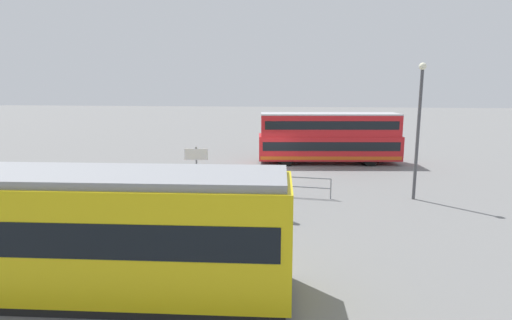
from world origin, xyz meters
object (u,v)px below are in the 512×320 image
(double_decker_bus, at_px, (329,138))
(pedestrian_crossing, at_px, (281,198))
(street_lamp, at_px, (419,121))
(pedestrian_near_railing, at_px, (192,178))
(info_sign, at_px, (196,159))
(tram_yellow, at_px, (40,231))

(double_decker_bus, distance_m, pedestrian_crossing, 13.60)
(pedestrian_crossing, relative_size, street_lamp, 0.24)
(pedestrian_near_railing, distance_m, info_sign, 1.72)
(pedestrian_near_railing, xyz_separation_m, street_lamp, (-11.38, -0.66, 3.00))
(info_sign, xyz_separation_m, street_lamp, (-11.53, 0.90, 2.31))
(tram_yellow, relative_size, pedestrian_crossing, 8.36)
(pedestrian_near_railing, bearing_deg, tram_yellow, 81.61)
(pedestrian_crossing, bearing_deg, info_sign, -44.26)
(pedestrian_crossing, distance_m, info_sign, 6.96)
(pedestrian_crossing, relative_size, info_sign, 0.70)
(pedestrian_crossing, xyz_separation_m, info_sign, (4.96, -4.83, 0.72))
(double_decker_bus, xyz_separation_m, pedestrian_crossing, (2.85, 13.27, -0.94))
(pedestrian_crossing, distance_m, street_lamp, 8.23)
(double_decker_bus, xyz_separation_m, tram_yellow, (9.18, 20.33, -0.09))
(info_sign, height_order, street_lamp, street_lamp)
(tram_yellow, relative_size, info_sign, 5.87)
(pedestrian_crossing, bearing_deg, pedestrian_near_railing, -34.15)
(pedestrian_near_railing, xyz_separation_m, pedestrian_crossing, (-4.81, 3.27, -0.02))
(double_decker_bus, xyz_separation_m, info_sign, (7.80, 8.44, -0.22))
(info_sign, bearing_deg, pedestrian_near_railing, 95.26)
(street_lamp, bearing_deg, pedestrian_near_railing, 3.34)
(tram_yellow, height_order, info_sign, tram_yellow)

